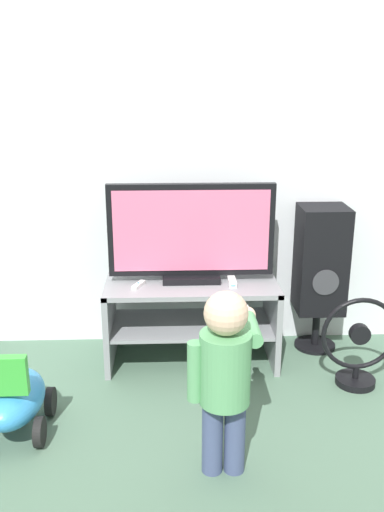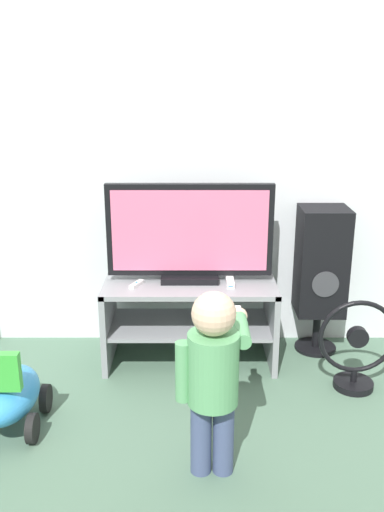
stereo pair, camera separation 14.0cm
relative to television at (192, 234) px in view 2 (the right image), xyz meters
The scene contains 10 objects.
ground_plane 0.88m from the television, 90.00° to the right, with size 16.00×16.00×0.00m, color #4C6B56.
wall_back 0.56m from the television, 90.00° to the left, with size 10.00×0.06×2.60m.
tv_stand 0.49m from the television, 90.00° to the right, with size 1.07×0.51×0.54m.
television is the anchor object (origin of this frame).
game_console 0.38m from the television, 13.73° to the right, with size 0.05×0.19×0.04m.
remote_primary 0.45m from the television, 162.73° to the right, with size 0.08×0.13×0.03m.
child 1.16m from the television, 84.38° to the right, with size 0.34×0.50×0.90m.
speaker_tower 0.89m from the television, ahead, with size 0.31×0.30×0.97m.
floor_fan 1.20m from the television, 21.16° to the right, with size 0.45×0.23×0.56m.
ride_on_toy 1.38m from the television, 140.79° to the right, with size 0.35×0.50×0.50m.
Camera 2 is at (0.01, -3.07, 1.79)m, focal length 40.00 mm.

